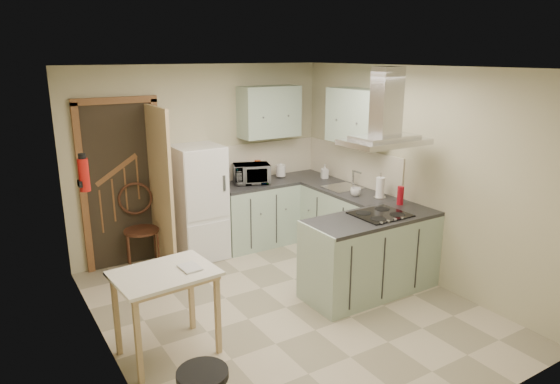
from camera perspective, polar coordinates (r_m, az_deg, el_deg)
floor at (r=5.49m, az=0.69°, el=-13.05°), size 4.20×4.20×0.00m
ceiling at (r=4.82m, az=0.79°, el=14.04°), size 4.20×4.20×0.00m
back_wall at (r=6.82m, az=-8.85°, el=3.72°), size 3.60×0.00×3.60m
left_wall at (r=4.36m, az=-19.66°, el=-3.82°), size 0.00×4.20×4.20m
right_wall at (r=6.14m, az=15.02°, el=2.05°), size 0.00×4.20×4.20m
doorway at (r=6.50m, az=-17.59°, el=0.76°), size 1.10×0.12×2.10m
fridge at (r=6.60m, az=-9.23°, el=-1.18°), size 0.60×0.60×1.50m
counter_back at (r=7.05m, az=-2.68°, el=-2.47°), size 1.08×0.60×0.90m
counter_right at (r=6.96m, az=6.12°, el=-2.78°), size 0.60×1.95×0.90m
splashback at (r=7.25m, az=-1.80°, el=3.79°), size 1.68×0.02×0.50m
wall_cabinet_back at (r=7.00m, az=-1.24°, el=9.17°), size 0.85×0.35×0.70m
wall_cabinet_right at (r=6.52m, az=8.85°, el=8.52°), size 0.35×0.90×0.70m
peninsula at (r=5.74m, az=10.41°, el=-7.02°), size 1.55×0.65×0.90m
hob at (r=5.65m, az=11.39°, el=-2.51°), size 0.58×0.50×0.01m
extractor_hood at (r=5.45m, az=11.84°, el=5.64°), size 0.90×0.55×0.10m
sink at (r=6.70m, az=7.15°, el=0.52°), size 0.45×0.40×0.01m
fire_extinguisher at (r=5.15m, az=-21.50°, el=1.82°), size 0.10×0.10×0.32m
drop_leaf_table at (r=4.67m, az=-12.79°, el=-13.36°), size 0.90×0.71×0.80m
bentwood_chair at (r=6.50m, az=-15.57°, el=-4.28°), size 0.51×0.51×0.97m
microwave at (r=6.86m, az=-3.27°, el=2.09°), size 0.57×0.47×0.27m
kettle at (r=7.19m, az=0.09°, el=2.48°), size 0.15×0.15×0.20m
cereal_box at (r=7.11m, az=-2.44°, el=2.53°), size 0.11×0.18×0.26m
soap_bottle at (r=7.16m, az=5.13°, el=2.36°), size 0.12×0.12×0.20m
paper_towel at (r=6.28m, az=11.38°, el=0.53°), size 0.13×0.13×0.27m
cup at (r=6.32m, az=8.65°, el=0.00°), size 0.17×0.17×0.10m
red_bottle at (r=6.06m, az=13.59°, el=-0.39°), size 0.10×0.10×0.22m
book at (r=4.46m, az=-11.21°, el=-8.24°), size 0.17×0.23×0.10m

